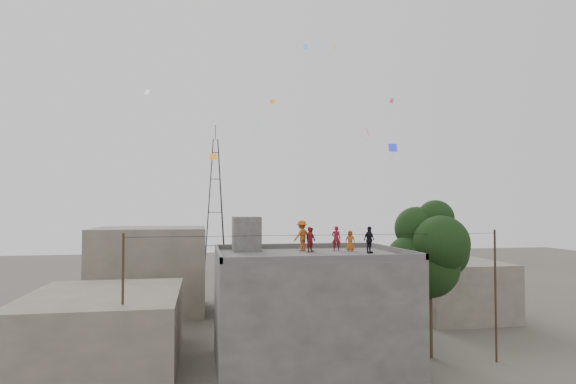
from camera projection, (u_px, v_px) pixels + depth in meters
The scene contains 18 objects.
ground at pixel (310, 367), 26.00m from camera, with size 140.00×140.00×0.00m, color #4D483F.
main_building at pixel (309, 310), 26.10m from camera, with size 10.00×8.00×6.10m.
parapet at pixel (309, 251), 26.22m from camera, with size 10.00×8.00×0.30m.
stair_head_box at pixel (246, 234), 28.24m from camera, with size 1.60×1.80×2.00m, color #484644.
neighbor_west at pixel (104, 330), 26.09m from camera, with size 8.00×10.00×4.00m, color #645D4F.
neighbor_north at pixel (296, 281), 40.21m from camera, with size 12.00×9.00×5.00m, color #484644.
neighbor_northwest at pixel (150, 270), 40.09m from camera, with size 9.00×8.00×7.00m, color #645D4F.
neighbor_east at pixel (453, 289), 38.39m from camera, with size 7.00×8.00×4.40m, color #645D4F.
tree at pixel (430, 251), 28.10m from camera, with size 4.90×4.60×9.10m.
utility_line at pixel (324, 300), 24.99m from camera, with size 20.12×0.62×7.40m.
transmission_tower at pixel (215, 205), 64.95m from camera, with size 2.97×2.97×20.01m.
person_red_adult at pixel (336, 239), 28.19m from camera, with size 0.53×0.35×1.45m, color maroon.
person_orange_child at pixel (350, 241), 28.06m from camera, with size 0.59×0.38×1.21m, color #BB5215.
person_dark_child at pixel (311, 239), 27.97m from camera, with size 0.67×0.52×1.38m, color black.
person_dark_adult at pixel (369, 240), 26.69m from camera, with size 0.88×0.37×1.50m, color black.
person_orange_adult at pixel (302, 236), 28.17m from camera, with size 1.16×0.66×1.79m, color #BF5A15.
person_red_child at pixel (310, 240), 27.32m from camera, with size 0.53×0.35×1.45m, color maroon.
kites at pixel (287, 101), 33.65m from camera, with size 19.34×14.71×10.37m.
Camera 1 is at (-5.81, -25.69, 8.57)m, focal length 30.00 mm.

